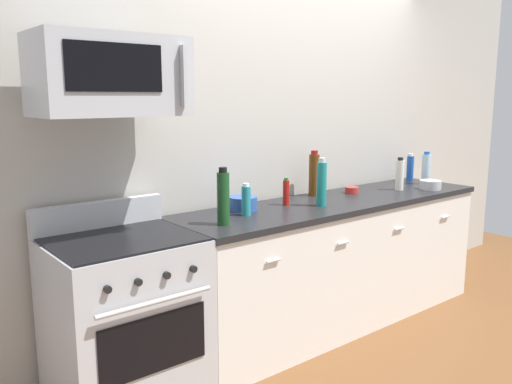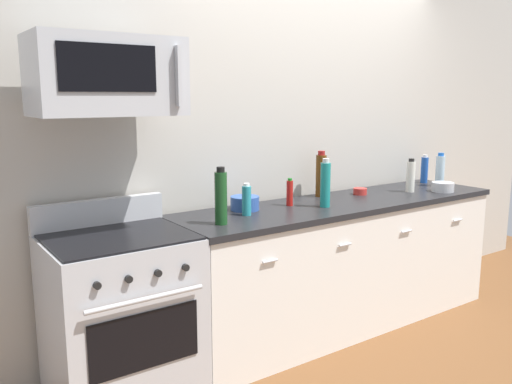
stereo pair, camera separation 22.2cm
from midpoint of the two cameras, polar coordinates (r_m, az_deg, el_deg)
The scene contains 16 objects.
ground_plane at distance 4.08m, azimuth 6.89°, elevation -13.61°, with size 6.78×6.78×0.00m, color brown.
back_wall at distance 4.04m, azimuth 3.12°, elevation 6.03°, with size 5.65×0.10×2.70m, color #B7B2A8.
counter_unit at distance 3.92m, azimuth 7.05°, elevation -7.45°, with size 2.56×0.66×0.92m.
range_oven at distance 3.03m, azimuth -16.04°, elevation -13.06°, with size 0.76×0.69×1.07m.
microwave at distance 2.83m, azimuth -17.70°, elevation 11.85°, with size 0.74×0.44×0.40m.
bottle_soda_blue at distance 4.76m, azimuth 15.02°, elevation 2.51°, with size 0.06×0.06×0.24m.
bottle_dish_soap at distance 3.27m, azimuth -3.02°, elevation -0.91°, with size 0.06×0.06×0.20m.
bottle_vinegar_white at distance 4.27m, azimuth 13.82°, elevation 1.83°, with size 0.07×0.07×0.26m.
bottle_hot_sauce_red at distance 3.57m, azimuth 1.48°, elevation -0.04°, with size 0.04×0.04×0.19m.
bottle_water_clear at distance 4.63m, azimuth 16.57°, elevation 2.42°, with size 0.07×0.07×0.27m.
bottle_sparkling_teal at distance 3.55m, azimuth 5.31°, elevation 0.93°, with size 0.07×0.07×0.33m.
bottle_wine_amber at distance 3.92m, azimuth 4.67°, elevation 1.90°, with size 0.08×0.08×0.34m.
bottle_wine_green at distance 3.03m, azimuth -5.66°, elevation -0.63°, with size 0.07×0.07×0.33m.
bowl_red_small at distance 4.07m, azimuth 8.75°, elevation 0.22°, with size 0.10×0.10×0.05m.
bowl_blue_mixing at distance 3.43m, azimuth -3.29°, elevation -1.21°, with size 0.19×0.19×0.09m.
bowl_steel_prep at distance 4.38m, azimuth 16.92°, elevation 0.76°, with size 0.17×0.17×0.07m.
Camera 1 is at (-2.79, -2.52, 1.65)m, focal length 37.08 mm.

